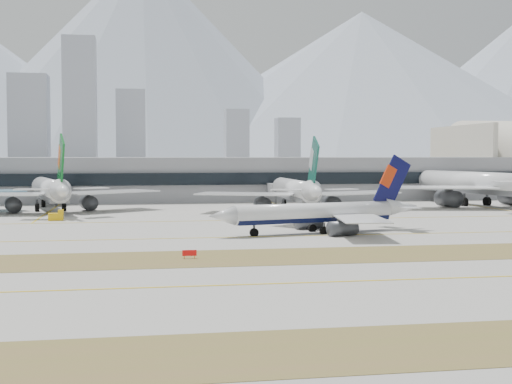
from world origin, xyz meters
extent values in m
plane|color=#A8A69D|center=(0.00, 0.00, 0.00)|extent=(3000.00, 3000.00, 0.00)
cube|color=olive|center=(0.00, -32.00, 0.02)|extent=(360.00, 18.00, 0.06)
cube|color=olive|center=(0.00, -85.00, 0.02)|extent=(360.00, 14.00, 0.06)
cube|color=yellow|center=(0.00, -5.00, 0.03)|extent=(360.00, 0.45, 0.04)
cube|color=yellow|center=(0.00, -55.00, 0.03)|extent=(360.00, 0.45, 0.04)
cube|color=yellow|center=(0.00, 30.00, 0.03)|extent=(360.00, 0.45, 0.04)
cylinder|color=white|center=(12.54, -0.32, 4.21)|extent=(34.85, 12.17, 3.82)
cube|color=black|center=(12.54, -0.32, 3.15)|extent=(34.03, 11.45, 1.72)
cone|color=white|center=(-7.01, -5.20, 4.21)|extent=(6.11, 5.00, 3.82)
cone|color=white|center=(33.27, 4.85, 4.68)|extent=(8.46, 5.59, 3.82)
cube|color=white|center=(14.34, 11.05, 3.63)|extent=(18.07, 20.32, 0.23)
cube|color=white|center=(30.65, 9.32, 4.97)|extent=(5.72, 6.34, 0.15)
cylinder|color=#3F4247|center=(13.29, 7.15, 1.53)|extent=(6.35, 4.19, 2.87)
cube|color=#3F4247|center=(13.29, 7.15, 2.68)|extent=(2.43, 0.87, 1.34)
cube|color=white|center=(19.48, -9.52, 3.63)|extent=(11.17, 19.86, 0.23)
cube|color=white|center=(33.06, -0.33, 4.97)|extent=(3.76, 5.58, 0.15)
cylinder|color=#3F4247|center=(16.72, -6.57, 1.53)|extent=(6.35, 4.19, 2.87)
cube|color=#3F4247|center=(16.72, -6.57, 2.68)|extent=(2.43, 0.87, 1.34)
cube|color=#0A0B3F|center=(30.91, 4.26, 10.02)|extent=(9.24, 2.62, 11.97)
cube|color=red|center=(29.97, 4.02, 11.31)|extent=(4.24, 1.44, 5.13)
cylinder|color=#3F4247|center=(-0.35, -3.54, 1.15)|extent=(0.46, 0.46, 2.29)
cylinder|color=black|center=(-0.35, -3.54, 0.67)|extent=(1.83, 1.07, 1.72)
cylinder|color=#3F4247|center=(14.08, -2.50, 1.15)|extent=(0.46, 0.46, 2.29)
cylinder|color=black|center=(14.08, -2.50, 0.67)|extent=(1.83, 1.07, 1.72)
cylinder|color=#3F4247|center=(12.88, 2.32, 1.15)|extent=(0.46, 0.46, 2.29)
cylinder|color=black|center=(12.88, 2.32, 0.67)|extent=(1.83, 1.07, 1.72)
cylinder|color=white|center=(-46.95, 68.11, 6.24)|extent=(15.36, 43.07, 5.68)
cube|color=slate|center=(-46.95, 68.11, 4.68)|extent=(14.34, 42.04, 2.55)
cone|color=white|center=(-52.62, 92.19, 6.24)|extent=(7.03, 7.68, 5.68)
cone|color=white|center=(-40.94, 42.58, 6.95)|extent=(7.71, 10.58, 5.68)
cube|color=white|center=(-30.58, 65.49, 5.39)|extent=(29.46, 25.92, 0.34)
cube|color=white|center=(-34.16, 46.02, 7.38)|extent=(8.96, 7.69, 0.23)
cylinder|color=#3F4247|center=(-36.21, 67.08, 2.27)|extent=(5.78, 7.94, 4.26)
cube|color=#3F4247|center=(-36.21, 67.08, 3.97)|extent=(1.10, 3.00, 1.99)
cube|color=white|center=(-48.53, 42.63, 7.38)|extent=(8.27, 4.82, 0.23)
cylinder|color=#3F4247|center=(-56.10, 62.40, 2.27)|extent=(5.78, 7.94, 4.26)
cube|color=#3F4247|center=(-56.10, 62.40, 3.97)|extent=(1.10, 3.00, 1.99)
cube|color=#0D5F21|center=(-41.62, 45.48, 13.69)|extent=(3.22, 11.67, 15.22)
cube|color=#D44C0C|center=(-41.89, 46.64, 15.35)|extent=(1.83, 5.35, 6.52)
cylinder|color=#3F4247|center=(-50.69, 83.98, 1.70)|extent=(0.68, 0.68, 3.41)
cylinder|color=black|center=(-50.69, 83.98, 0.99)|extent=(1.55, 2.71, 2.55)
cylinder|color=#3F4247|center=(-50.27, 66.10, 1.70)|extent=(0.68, 0.68, 3.41)
cylinder|color=black|center=(-50.27, 66.10, 0.99)|extent=(1.55, 2.71, 2.55)
cylinder|color=#3F4247|center=(-43.08, 67.80, 1.70)|extent=(0.68, 0.68, 3.41)
cylinder|color=black|center=(-43.08, 67.80, 0.99)|extent=(1.55, 2.71, 2.55)
cylinder|color=white|center=(21.86, 57.48, 6.06)|extent=(6.24, 41.71, 5.51)
cube|color=slate|center=(21.86, 57.48, 4.54)|extent=(5.40, 40.87, 2.48)
cone|color=white|center=(22.28, 81.47, 6.06)|extent=(5.62, 6.46, 5.51)
cone|color=white|center=(21.41, 32.05, 6.74)|extent=(5.67, 9.35, 5.51)
cube|color=white|center=(36.61, 51.11, 5.23)|extent=(29.01, 20.77, 0.33)
cube|color=white|center=(28.59, 33.65, 7.16)|extent=(8.55, 6.12, 0.22)
cylinder|color=#3F4247|center=(31.71, 53.95, 2.20)|extent=(4.25, 7.01, 4.13)
cube|color=#3F4247|center=(31.71, 53.95, 3.85)|extent=(0.46, 2.90, 1.93)
cube|color=white|center=(6.89, 51.63, 5.23)|extent=(29.06, 21.48, 0.33)
cube|color=white|center=(14.28, 33.91, 7.16)|extent=(8.61, 6.34, 0.22)
cylinder|color=#3F4247|center=(11.89, 54.30, 2.20)|extent=(4.25, 7.01, 4.13)
cube|color=#3F4247|center=(11.89, 54.30, 3.85)|extent=(0.46, 2.90, 1.93)
cube|color=#125143|center=(21.46, 34.94, 13.28)|extent=(0.70, 11.52, 14.77)
cube|color=#ACB2B6|center=(21.48, 36.09, 14.89)|extent=(0.70, 5.20, 6.32)
cylinder|color=#3F4247|center=(22.14, 73.29, 1.65)|extent=(0.66, 0.66, 3.30)
cylinder|color=black|center=(22.14, 73.29, 0.96)|extent=(1.01, 2.49, 2.48)
cylinder|color=#3F4247|center=(18.26, 56.39, 1.65)|extent=(0.66, 0.66, 3.30)
cylinder|color=black|center=(18.26, 56.39, 0.96)|extent=(1.01, 2.49, 2.48)
cylinder|color=#3F4247|center=(25.42, 56.26, 1.65)|extent=(0.66, 0.66, 3.30)
cylinder|color=black|center=(25.42, 56.26, 0.96)|extent=(1.01, 2.49, 2.48)
cylinder|color=white|center=(81.71, 67.95, 7.29)|extent=(15.53, 50.46, 6.62)
cube|color=slate|center=(81.71, 67.95, 5.47)|extent=(14.37, 49.29, 2.98)
cone|color=white|center=(76.51, 96.35, 7.29)|extent=(7.89, 8.72, 6.62)
cube|color=white|center=(65.43, 57.50, 6.29)|extent=(34.08, 20.69, 0.40)
cylinder|color=#3F4247|center=(70.70, 61.83, 2.65)|extent=(6.39, 9.10, 4.97)
cube|color=#3F4247|center=(70.70, 61.83, 4.64)|extent=(1.11, 3.51, 2.32)
cylinder|color=#3F4247|center=(78.28, 86.67, 1.99)|extent=(0.79, 0.79, 3.97)
cylinder|color=black|center=(78.28, 86.67, 1.16)|extent=(1.68, 3.14, 2.98)
cylinder|color=#3F4247|center=(77.72, 65.81, 1.99)|extent=(0.79, 0.79, 3.97)
cylinder|color=black|center=(77.72, 65.81, 1.16)|extent=(1.68, 3.14, 2.98)
cylinder|color=#3F4247|center=(86.19, 67.36, 1.99)|extent=(0.79, 0.79, 3.97)
cylinder|color=black|center=(86.19, 67.36, 1.16)|extent=(1.68, 3.14, 2.98)
cube|color=gray|center=(0.00, 115.00, 7.50)|extent=(280.00, 42.00, 15.00)
cube|color=black|center=(0.00, 93.50, 7.95)|extent=(280.00, 1.20, 4.00)
cube|color=beige|center=(110.00, 135.00, 14.10)|extent=(2.00, 57.00, 27.90)
cube|color=red|center=(-15.27, -32.00, 0.90)|extent=(2.20, 0.15, 0.90)
cylinder|color=orange|center=(-16.07, -32.00, 0.25)|extent=(0.10, 0.10, 0.50)
cylinder|color=orange|center=(-14.47, -32.00, 0.25)|extent=(0.10, 0.10, 0.50)
cube|color=yellow|center=(-42.18, 37.14, 0.90)|extent=(3.50, 2.00, 1.80)
cube|color=yellow|center=(-40.98, 37.14, 2.10)|extent=(1.20, 1.80, 1.00)
cylinder|color=black|center=(-43.38, 36.34, 0.35)|extent=(0.70, 0.30, 0.70)
cylinder|color=black|center=(-43.38, 37.94, 0.35)|extent=(0.70, 0.30, 0.70)
cylinder|color=black|center=(-40.98, 36.34, 0.35)|extent=(0.70, 0.30, 0.70)
cylinder|color=black|center=(-40.98, 37.94, 0.35)|extent=(0.70, 0.30, 0.70)
cube|color=#999EAE|center=(-105.00, 455.00, 40.00)|extent=(30.00, 27.00, 80.00)
cube|color=#999EAE|center=(-65.00, 450.00, 55.00)|extent=(26.00, 23.40, 110.00)
cube|color=#999EAE|center=(-25.00, 465.00, 35.00)|extent=(24.00, 21.60, 70.00)
cube|color=#999EAE|center=(65.00, 470.00, 27.50)|extent=(20.00, 18.00, 55.00)
cube|color=#999EAE|center=(110.00, 470.00, 24.00)|extent=(20.00, 18.00, 48.00)
cone|color=#9EA8B7|center=(0.00, 1400.00, 211.50)|extent=(900.00, 900.00, 470.00)
cone|color=#9EA8B7|center=(480.00, 1390.00, 157.50)|extent=(1120.00, 1120.00, 350.00)
camera|label=1|loc=(-23.72, -140.53, 15.93)|focal=50.00mm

